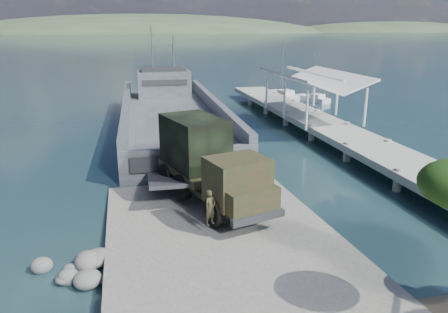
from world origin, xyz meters
TOP-DOWN VIEW (x-y plane):
  - ground at (0.00, 0.00)m, footprint 1400.00×1400.00m
  - boat_ramp at (0.00, -1.00)m, footprint 10.00×18.00m
  - shoreline_rocks at (-6.20, 0.50)m, footprint 3.20×5.60m
  - distant_headlands at (50.00, 560.00)m, footprint 1000.00×240.00m
  - pier at (13.00, 18.77)m, footprint 6.40×44.00m
  - landing_craft at (0.42, 22.39)m, footprint 9.63×33.92m
  - military_truck at (0.20, 4.25)m, footprint 4.91×9.16m
  - soldier at (-0.48, 0.30)m, footprint 0.70×0.65m
  - sailboat_near at (19.71, 34.06)m, footprint 3.07×5.20m
  - sailboat_far at (16.61, 36.85)m, footprint 2.57×6.43m

SIDE VIEW (x-z plane):
  - ground at x=0.00m, z-range 0.00..0.00m
  - shoreline_rocks at x=-6.20m, z-range -0.45..0.45m
  - distant_headlands at x=50.00m, z-range -24.00..24.00m
  - boat_ramp at x=0.00m, z-range 0.00..0.50m
  - sailboat_near at x=19.71m, z-range -2.72..3.37m
  - sailboat_far at x=16.61m, z-range -3.40..4.21m
  - landing_craft at x=0.42m, z-range -4.18..5.81m
  - soldier at x=-0.48m, z-range 0.50..2.11m
  - pier at x=13.00m, z-range -1.45..4.65m
  - military_truck at x=0.20m, z-range 0.49..4.57m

